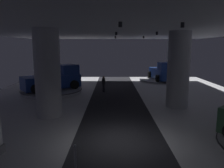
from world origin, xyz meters
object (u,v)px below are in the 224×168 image
Objects in this scene: display_platform_deep_right at (161,80)px; pickup_truck_deep_right at (162,72)px; column_left at (47,74)px; display_platform_deep_left at (60,81)px; pickup_truck_far_left at (54,79)px; display_platform_far_left at (51,91)px; display_car_deep_left at (60,74)px; column_right at (178,70)px; visitor_walking_near at (103,83)px.

pickup_truck_deep_right is (0.03, -0.32, 1.05)m from display_platform_deep_right.
display_platform_deep_left is at bearing 99.95° from column_left.
pickup_truck_deep_right is at bearing 28.45° from pickup_truck_far_left.
display_platform_deep_left is (-0.55, 6.25, -0.02)m from display_platform_far_left.
display_platform_far_left is 6.36m from display_car_deep_left.
column_left is 9.09m from column_right.
pickup_truck_deep_right is 13.97m from display_platform_far_left.
column_left is at bearing -126.54° from display_platform_deep_right.
column_left is 1.01× the size of pickup_truck_deep_right.
display_car_deep_left reaches higher than visitor_walking_near.
column_left is 7.54m from pickup_truck_far_left.
display_platform_far_left is at bearing -85.01° from display_platform_deep_left.
display_car_deep_left is at bearing -178.19° from pickup_truck_deep_right.
display_platform_deep_right is at bearing 42.62° from visitor_walking_near.
pickup_truck_deep_right is 0.95× the size of display_platform_far_left.
display_platform_deep_right is (10.41, 14.05, -2.60)m from column_left.
pickup_truck_deep_right is at bearing 81.97° from column_right.
column_right is at bearing -42.63° from visitor_walking_near.
display_car_deep_left is at bearing 135.09° from column_right.
pickup_truck_deep_right reaches higher than display_platform_far_left.
pickup_truck_deep_right is at bearing -84.83° from display_platform_deep_right.
pickup_truck_deep_right is 3.44× the size of visitor_walking_near.
display_platform_deep_right is at bearing 95.17° from pickup_truck_deep_right.
column_right is at bearing -44.81° from display_platform_deep_left.
column_left reaches higher than pickup_truck_deep_right.
column_right is at bearing -24.48° from display_platform_far_left.
column_right is 1.11× the size of display_platform_deep_left.
display_platform_far_left is (-1.79, 7.05, -2.56)m from column_left.
visitor_walking_near is (-7.25, -6.32, -0.29)m from pickup_truck_deep_right.
pickup_truck_far_left is at bearing -150.32° from display_platform_deep_right.
display_car_deep_left is at bearing 97.39° from pickup_truck_far_left.
column_left is 17.68m from display_platform_deep_right.
visitor_walking_near is at bearing -47.08° from display_car_deep_left.
column_right is 0.97× the size of display_platform_deep_right.
pickup_truck_far_left is (-11.97, -6.49, 0.09)m from pickup_truck_deep_right.
display_platform_deep_left is 1.08× the size of display_car_deep_left.
column_right reaches higher than pickup_truck_deep_right.
column_right reaches higher than display_platform_deep_right.
visitor_walking_near reaches higher than display_platform_deep_right.
column_left is 1.00× the size of column_right.
visitor_walking_near is at bearing -138.90° from pickup_truck_deep_right.
pickup_truck_far_left is at bearing 154.12° from column_right.
display_platform_far_left is (-12.23, -6.68, -1.00)m from pickup_truck_deep_right.
display_car_deep_left reaches higher than display_platform_far_left.
display_platform_far_left is 1.26× the size of display_car_deep_left.
column_left is at bearing -165.85° from column_right.
display_platform_deep_right is 0.99× the size of display_platform_far_left.
display_platform_deep_right is 1.10m from pickup_truck_deep_right.
pickup_truck_far_left is 1.12× the size of display_platform_deep_left.
display_car_deep_left is (-0.53, 6.27, 0.88)m from display_platform_far_left.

